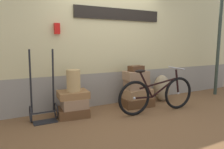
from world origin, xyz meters
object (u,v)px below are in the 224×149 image
at_px(suitcase_6, 136,75).
at_px(wicker_basket, 74,81).
at_px(luggage_trolley, 43,105).
at_px(suitcase_5, 137,84).
at_px(suitcase_7, 136,68).
at_px(suitcase_0, 73,112).
at_px(bicycle, 157,94).
at_px(suitcase_3, 137,102).
at_px(suitcase_4, 138,93).
at_px(suitcase_2, 73,94).
at_px(burlap_sack, 162,88).
at_px(suitcase_1, 74,103).

height_order(suitcase_6, wicker_basket, wicker_basket).
bearing_deg(luggage_trolley, suitcase_5, -0.21).
bearing_deg(suitcase_7, wicker_basket, 174.87).
bearing_deg(suitcase_5, suitcase_0, -177.73).
height_order(luggage_trolley, bicycle, luggage_trolley).
relative_size(suitcase_6, wicker_basket, 1.27).
bearing_deg(bicycle, suitcase_7, 104.88).
height_order(suitcase_3, wicker_basket, wicker_basket).
bearing_deg(suitcase_4, luggage_trolley, 176.29).
bearing_deg(suitcase_0, bicycle, -12.28).
bearing_deg(suitcase_2, suitcase_3, 2.80).
bearing_deg(suitcase_7, bicycle, -81.29).
distance_m(suitcase_4, wicker_basket, 1.47).
distance_m(suitcase_5, suitcase_6, 0.20).
bearing_deg(suitcase_3, burlap_sack, 12.90).
relative_size(suitcase_7, burlap_sack, 0.51).
bearing_deg(wicker_basket, suitcase_7, 1.05).
distance_m(suitcase_6, bicycle, 0.63).
bearing_deg(suitcase_1, suitcase_5, 4.55).
xyz_separation_m(suitcase_2, suitcase_3, (1.42, -0.03, -0.32)).
relative_size(suitcase_3, suitcase_5, 1.31).
bearing_deg(suitcase_6, suitcase_0, 179.28).
relative_size(suitcase_3, suitcase_6, 1.27).
xyz_separation_m(suitcase_1, luggage_trolley, (-0.54, 0.05, 0.02)).
xyz_separation_m(suitcase_1, suitcase_2, (-0.01, 0.04, 0.15)).
xyz_separation_m(suitcase_3, bicycle, (0.12, -0.51, 0.26)).
bearing_deg(suitcase_4, suitcase_7, 149.09).
xyz_separation_m(suitcase_4, wicker_basket, (-1.42, -0.01, 0.40)).
distance_m(suitcase_3, luggage_trolley, 1.96).
relative_size(suitcase_4, suitcase_6, 1.20).
height_order(suitcase_7, wicker_basket, suitcase_7).
bearing_deg(suitcase_3, suitcase_0, -174.88).
relative_size(suitcase_3, bicycle, 0.38).
relative_size(suitcase_3, suitcase_7, 2.05).
xyz_separation_m(suitcase_6, bicycle, (0.15, -0.52, -0.32)).
height_order(suitcase_3, bicycle, bicycle).
bearing_deg(luggage_trolley, bicycle, -14.71).
bearing_deg(suitcase_4, suitcase_3, -133.35).
height_order(suitcase_2, burlap_sack, burlap_sack).
bearing_deg(wicker_basket, suitcase_1, -95.22).
distance_m(suitcase_5, suitcase_7, 0.34).
relative_size(suitcase_2, suitcase_7, 1.72).
bearing_deg(burlap_sack, suitcase_5, -175.10).
bearing_deg(suitcase_5, suitcase_4, -49.25).
bearing_deg(suitcase_1, suitcase_6, 4.11).
height_order(suitcase_7, bicycle, suitcase_7).
bearing_deg(burlap_sack, suitcase_2, -178.42).
xyz_separation_m(suitcase_1, suitcase_4, (1.42, 0.02, 0.02)).
distance_m(suitcase_7, wicker_basket, 1.39).
distance_m(suitcase_6, wicker_basket, 1.37).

